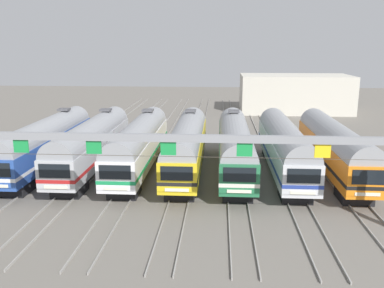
% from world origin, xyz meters
% --- Properties ---
extents(ground_plane, '(160.00, 160.00, 0.00)m').
position_xyz_m(ground_plane, '(0.00, 0.00, 0.00)').
color(ground_plane, slate).
extents(track_bed, '(27.81, 70.00, 0.15)m').
position_xyz_m(track_bed, '(-0.00, 17.00, 0.07)').
color(track_bed, gray).
rests_on(track_bed, ground).
extents(commuter_train_blue, '(2.88, 18.06, 5.05)m').
position_xyz_m(commuter_train_blue, '(-13.15, -0.00, 2.69)').
color(commuter_train_blue, '#284C9E').
rests_on(commuter_train_blue, ground).
extents(commuter_train_stainless, '(2.88, 18.06, 5.05)m').
position_xyz_m(commuter_train_stainless, '(-8.77, -0.00, 2.69)').
color(commuter_train_stainless, '#B2B5BA').
rests_on(commuter_train_stainless, ground).
extents(commuter_train_white, '(2.88, 18.06, 5.05)m').
position_xyz_m(commuter_train_white, '(-4.38, -0.00, 2.69)').
color(commuter_train_white, white).
rests_on(commuter_train_white, ground).
extents(commuter_train_yellow, '(2.88, 18.06, 5.05)m').
position_xyz_m(commuter_train_yellow, '(0.00, -0.00, 2.69)').
color(commuter_train_yellow, gold).
rests_on(commuter_train_yellow, ground).
extents(commuter_train_green, '(2.88, 18.06, 5.05)m').
position_xyz_m(commuter_train_green, '(4.38, -0.00, 2.69)').
color(commuter_train_green, '#236B42').
rests_on(commuter_train_green, ground).
extents(commuter_train_silver, '(2.88, 18.06, 4.77)m').
position_xyz_m(commuter_train_silver, '(8.77, -0.01, 2.69)').
color(commuter_train_silver, silver).
rests_on(commuter_train_silver, ground).
extents(commuter_train_orange, '(2.88, 18.06, 4.77)m').
position_xyz_m(commuter_train_orange, '(13.15, -0.01, 2.69)').
color(commuter_train_orange, orange).
rests_on(commuter_train_orange, ground).
extents(catenary_gantry, '(31.54, 0.44, 6.97)m').
position_xyz_m(catenary_gantry, '(0.00, -13.50, 5.46)').
color(catenary_gantry, gray).
rests_on(catenary_gantry, ground).
extents(maintenance_building, '(18.68, 10.00, 6.38)m').
position_xyz_m(maintenance_building, '(16.03, 36.92, 3.19)').
color(maintenance_building, beige).
rests_on(maintenance_building, ground).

